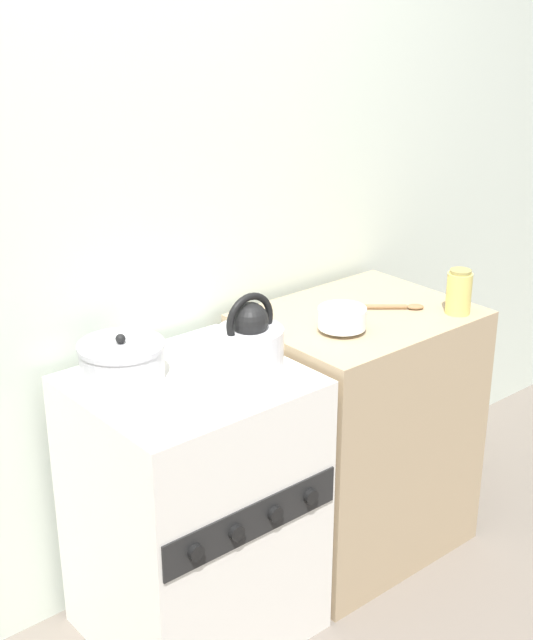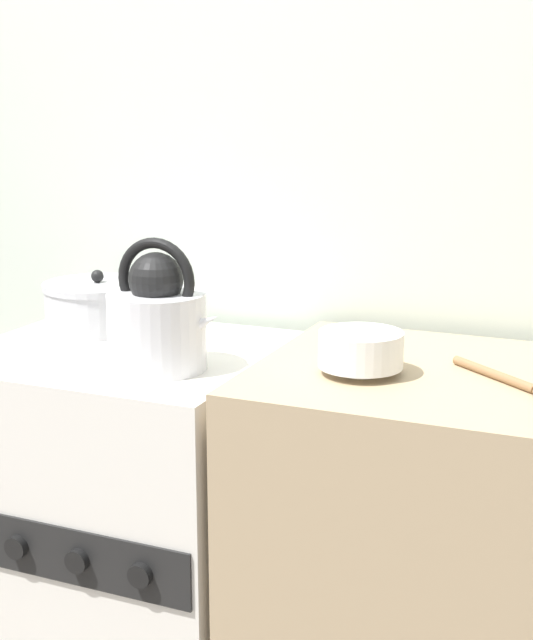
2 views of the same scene
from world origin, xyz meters
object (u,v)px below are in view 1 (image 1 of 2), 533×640
Objects in this scene: kettle at (251,345)px; storage_jar at (459,292)px; cooking_pot at (122,361)px; stove at (194,508)px; enamel_bowl at (342,318)px.

kettle reaches higher than storage_jar.
stove is at bearing -41.78° from cooking_pot.
cooking_pot is 1.11m from storage_jar.
enamel_bowl is 1.01× the size of storage_jar.
kettle reaches higher than enamel_bowl.
kettle is (0.14, -0.10, 0.52)m from stove.
cooking_pot is (-0.28, 0.22, -0.04)m from kettle.
kettle is 1.70× the size of storage_jar.
stove is 1.08m from storage_jar.
cooking_pot reaches higher than enamel_bowl.
enamel_bowl is at bearing 161.79° from storage_jar.
stove is at bearing 172.65° from enamel_bowl.
cooking_pot reaches higher than stove.
storage_jar is at bearing -7.18° from kettle.
kettle is at bearing 172.82° from storage_jar.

